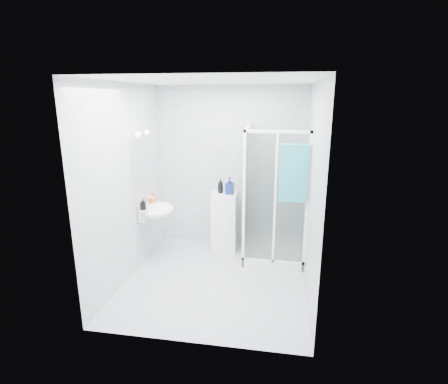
% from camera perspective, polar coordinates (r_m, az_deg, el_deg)
% --- Properties ---
extents(room, '(2.40, 2.60, 2.60)m').
position_cam_1_polar(room, '(4.45, -1.39, 0.73)').
color(room, white).
rests_on(room, ground).
extents(shower_enclosure, '(0.90, 0.95, 2.00)m').
position_cam_1_polar(shower_enclosure, '(5.36, 7.33, -6.40)').
color(shower_enclosure, white).
rests_on(shower_enclosure, ground).
extents(wall_basin, '(0.46, 0.56, 0.35)m').
position_cam_1_polar(wall_basin, '(5.27, -11.01, -2.94)').
color(wall_basin, white).
rests_on(wall_basin, ground).
extents(mirror, '(0.02, 0.60, 0.70)m').
position_cam_1_polar(mirror, '(5.17, -13.48, 4.63)').
color(mirror, white).
rests_on(mirror, room).
extents(vanity_lights, '(0.10, 0.40, 0.08)m').
position_cam_1_polar(vanity_lights, '(5.09, -13.25, 9.27)').
color(vanity_lights, silver).
rests_on(vanity_lights, room).
extents(wall_hooks, '(0.23, 0.06, 0.03)m').
position_cam_1_polar(wall_hooks, '(5.64, -1.48, 7.13)').
color(wall_hooks, silver).
rests_on(wall_hooks, room).
extents(storage_cabinet, '(0.40, 0.42, 0.95)m').
position_cam_1_polar(storage_cabinet, '(5.64, 0.07, -4.88)').
color(storage_cabinet, white).
rests_on(storage_cabinet, ground).
extents(hand_towel, '(0.37, 0.05, 0.79)m').
position_cam_1_polar(hand_towel, '(4.69, 11.27, 3.24)').
color(hand_towel, teal).
rests_on(hand_towel, shower_enclosure).
extents(shampoo_bottle_a, '(0.09, 0.09, 0.24)m').
position_cam_1_polar(shampoo_bottle_a, '(5.50, -0.58, 1.06)').
color(shampoo_bottle_a, black).
rests_on(shampoo_bottle_a, storage_cabinet).
extents(shampoo_bottle_b, '(0.13, 0.13, 0.27)m').
position_cam_1_polar(shampoo_bottle_b, '(5.42, 0.93, 1.03)').
color(shampoo_bottle_b, navy).
rests_on(shampoo_bottle_b, storage_cabinet).
extents(soap_dispenser_orange, '(0.16, 0.16, 0.16)m').
position_cam_1_polar(soap_dispenser_orange, '(5.39, -11.54, -0.91)').
color(soap_dispenser_orange, orange).
rests_on(soap_dispenser_orange, wall_basin).
extents(soap_dispenser_black, '(0.09, 0.09, 0.17)m').
position_cam_1_polar(soap_dispenser_black, '(5.10, -13.07, -1.90)').
color(soap_dispenser_black, black).
rests_on(soap_dispenser_black, wall_basin).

